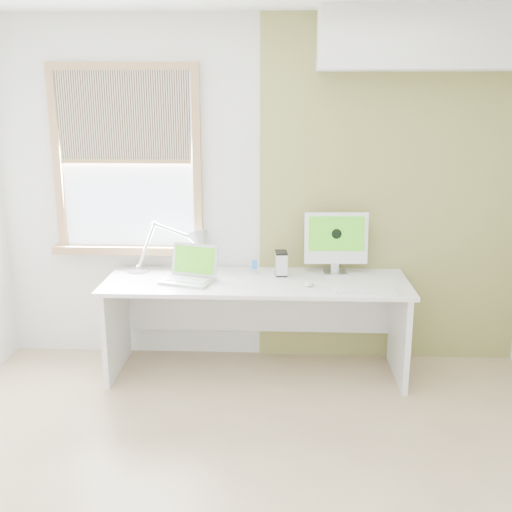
# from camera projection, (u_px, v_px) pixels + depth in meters

# --- Properties ---
(room) EXTENTS (4.04, 3.54, 2.64)m
(room) POSITION_uv_depth(u_px,v_px,m) (246.00, 252.00, 2.83)
(room) COLOR tan
(room) RESTS_ON ground
(accent_wall) EXTENTS (2.00, 0.02, 2.60)m
(accent_wall) POSITION_uv_depth(u_px,v_px,m) (393.00, 195.00, 4.47)
(accent_wall) COLOR olive
(accent_wall) RESTS_ON room
(soffit) EXTENTS (1.60, 0.40, 0.42)m
(soffit) POSITION_uv_depth(u_px,v_px,m) (437.00, 38.00, 4.01)
(soffit) COLOR white
(soffit) RESTS_ON room
(window) EXTENTS (1.20, 0.14, 1.42)m
(window) POSITION_uv_depth(u_px,v_px,m) (127.00, 162.00, 4.46)
(window) COLOR #AA8052
(window) RESTS_ON room
(desk) EXTENTS (2.20, 0.70, 0.73)m
(desk) POSITION_uv_depth(u_px,v_px,m) (257.00, 303.00, 4.42)
(desk) COLOR white
(desk) RESTS_ON room
(desk_lamp) EXTENTS (0.69, 0.28, 0.39)m
(desk_lamp) POSITION_uv_depth(u_px,v_px,m) (188.00, 246.00, 4.48)
(desk_lamp) COLOR silver
(desk_lamp) RESTS_ON desk
(laptop) EXTENTS (0.43, 0.38, 0.25)m
(laptop) POSITION_uv_depth(u_px,v_px,m) (191.00, 272.00, 4.30)
(laptop) COLOR silver
(laptop) RESTS_ON desk
(phone_dock) EXTENTS (0.07, 0.07, 0.11)m
(phone_dock) POSITION_uv_depth(u_px,v_px,m) (254.00, 269.00, 4.48)
(phone_dock) COLOR silver
(phone_dock) RESTS_ON desk
(external_drive) EXTENTS (0.10, 0.14, 0.18)m
(external_drive) POSITION_uv_depth(u_px,v_px,m) (281.00, 263.00, 4.42)
(external_drive) COLOR silver
(external_drive) RESTS_ON desk
(imac) EXTENTS (0.47, 0.16, 0.46)m
(imac) POSITION_uv_depth(u_px,v_px,m) (336.00, 239.00, 4.43)
(imac) COLOR silver
(imac) RESTS_ON desk
(keyboard) EXTENTS (0.42, 0.15, 0.02)m
(keyboard) POSITION_uv_depth(u_px,v_px,m) (366.00, 291.00, 4.05)
(keyboard) COLOR white
(keyboard) RESTS_ON desk
(mouse) EXTENTS (0.08, 0.12, 0.03)m
(mouse) POSITION_uv_depth(u_px,v_px,m) (309.00, 284.00, 4.18)
(mouse) COLOR white
(mouse) RESTS_ON desk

